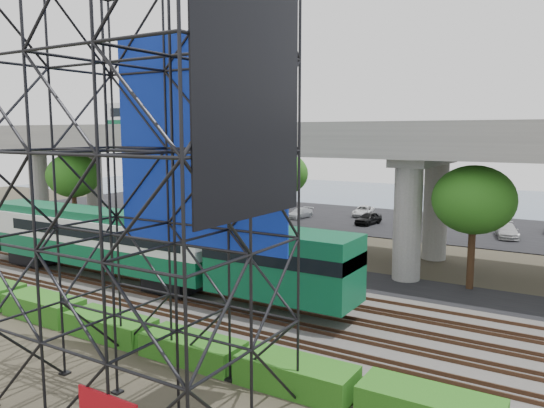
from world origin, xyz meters
The scene contains 13 objects.
ground centered at (0.00, 0.00, 0.00)m, with size 140.00×140.00×0.00m, color #474233.
ballast_bed centered at (0.00, 2.00, 0.10)m, with size 90.00×12.00×0.20m, color slate.
service_road centered at (0.00, 10.50, 0.04)m, with size 90.00×5.00×0.08m, color black.
parking_lot centered at (0.00, 34.00, 0.04)m, with size 90.00×18.00×0.08m, color black.
harbor_water centered at (0.00, 56.00, 0.01)m, with size 140.00×40.00×0.03m, color #455672.
rail_tracks centered at (0.00, 2.00, 0.28)m, with size 90.00×9.52×0.16m.
commuter_train centered at (-5.15, 2.00, 2.88)m, with size 29.30×3.06×4.30m.
overpass centered at (-1.03, 16.00, 8.21)m, with size 80.00×12.00×12.40m.
scaffold_tower centered at (6.98, -7.98, 7.47)m, with size 9.36×6.36×15.00m.
hedge_strip centered at (1.01, -4.30, 0.56)m, with size 34.60×1.80×1.20m.
trees centered at (-4.67, 16.17, 5.57)m, with size 40.94×16.94×7.69m.
suv centered at (-5.09, 11.13, 0.72)m, with size 2.12×4.59×1.28m, color black.
parked_cars centered at (1.94, 33.64, 0.68)m, with size 39.44×9.62×1.28m.
Camera 1 is at (20.05, -20.90, 9.62)m, focal length 35.00 mm.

